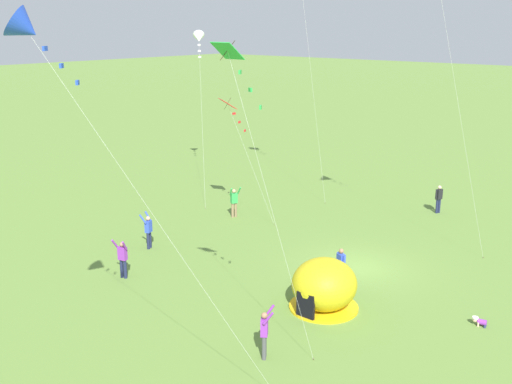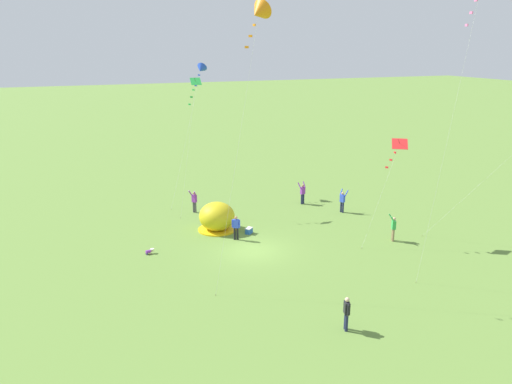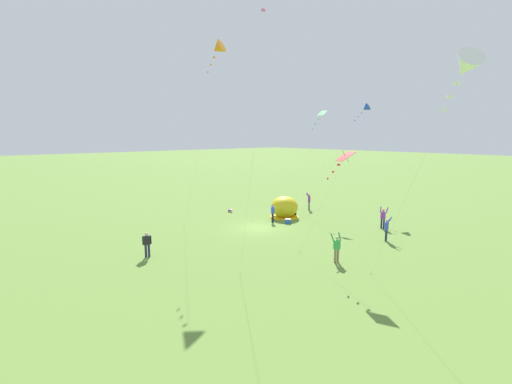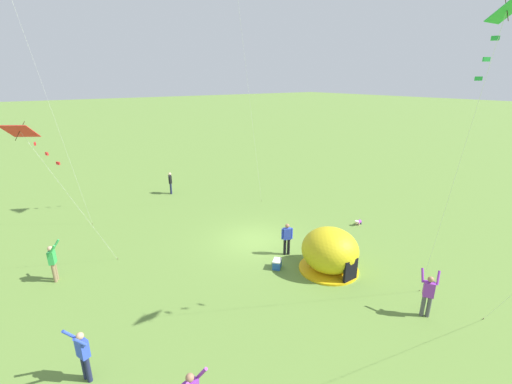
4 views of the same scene
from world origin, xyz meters
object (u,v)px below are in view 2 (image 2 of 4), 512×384
Objects in this scene: person_center_field at (236,227)px; kite_orange at (259,12)px; kite_green at (195,87)px; kite_red at (398,147)px; cooler_box at (249,231)px; person_watching_sky at (303,193)px; person_arms_raised at (393,227)px; popup_tent at (217,217)px; person_near_tent at (194,201)px; person_strolling at (347,312)px; kite_blue at (201,69)px; person_flying_kite at (342,201)px; toddler_crawling at (150,251)px.

person_center_field is 0.11× the size of kite_orange.
kite_green reaches higher than person_center_field.
kite_orange reaches higher than kite_red.
person_watching_sky is (-4.86, 6.72, 0.78)m from cooler_box.
person_center_field is at bearing -111.36° from kite_red.
popup_tent is at bearing -121.25° from person_arms_raised.
person_near_tent is 18.40m from kite_orange.
kite_red is (-8.84, 8.98, 5.60)m from person_strolling.
kite_blue is at bearing 179.34° from person_strolling.
kite_red is at bearing 134.53° from person_strolling.
person_near_tent is 0.27× the size of kite_red.
kite_red is at bearing 46.50° from person_near_tent.
cooler_box is at bearing 22.20° from person_near_tent.
person_flying_kite is 14.77m from kite_green.
person_center_field is (0.76, -1.24, 0.74)m from cooler_box.
kite_orange is (5.56, -0.55, 13.69)m from person_center_field.
person_near_tent is 6.87m from person_center_field.
person_center_field is at bearing -112.63° from person_arms_raised.
toddler_crawling is (2.60, -5.39, -0.82)m from popup_tent.
person_near_tent is at bearing -173.12° from popup_tent.
person_watching_sky is (1.14, 9.17, 0.00)m from person_near_tent.
person_flying_kite is (4.32, 11.15, 0.00)m from person_near_tent.
kite_orange reaches higher than cooler_box.
toddler_crawling is 0.32× the size of person_strolling.
kite_orange is at bearing 46.25° from toddler_crawling.
kite_blue reaches higher than person_arms_raised.
cooler_box is at bearing -118.02° from kite_red.
person_strolling is (12.49, 7.14, 0.79)m from toddler_crawling.
kite_orange is at bearing -5.66° from person_center_field.
popup_tent is at bearing -89.29° from person_flying_kite.
kite_blue is (-10.51, -8.57, 10.00)m from person_flying_kite.
person_center_field is (-4.18, -10.02, -0.03)m from person_arms_raised.
person_flying_kite is at bearing 99.67° from toddler_crawling.
person_center_field is at bearing -58.49° from cooler_box.
person_strolling is at bearing 6.61° from popup_tent.
kite_red is at bearing 59.81° from popup_tent.
person_flying_kite reaches higher than cooler_box.
cooler_box reaches higher than toddler_crawling.
kite_green reaches higher than person_strolling.
kite_blue is (-12.19, 0.14, 10.78)m from cooler_box.
person_arms_raised is at bearing 11.89° from person_watching_sky.
kite_blue is at bearing 169.12° from popup_tent.
kite_blue reaches higher than person_strolling.
person_arms_raised is at bearing 0.67° from person_flying_kite.
popup_tent reaches higher than person_arms_raised.
cooler_box is at bearing -54.11° from person_watching_sky.
person_flying_kite is 16.85m from kite_blue.
kite_green reaches higher than person_flying_kite.
person_near_tent is at bearing -169.86° from person_center_field.
kite_blue reaches higher than person_watching_sky.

